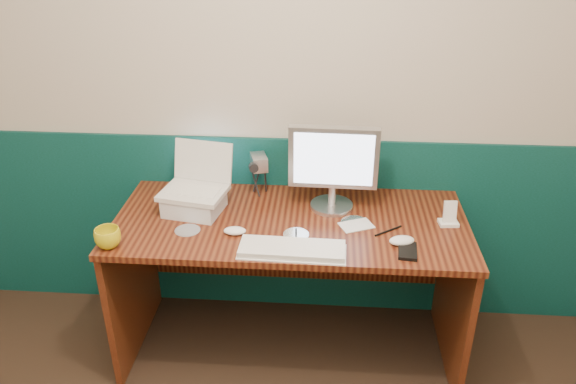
# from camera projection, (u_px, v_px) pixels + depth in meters

# --- Properties ---
(back_wall) EXTENTS (3.50, 0.04, 2.50)m
(back_wall) POSITION_uv_depth(u_px,v_px,m) (263.00, 88.00, 2.65)
(back_wall) COLOR #BAAE9D
(back_wall) RESTS_ON ground
(wainscot) EXTENTS (3.48, 0.02, 1.00)m
(wainscot) POSITION_uv_depth(u_px,v_px,m) (266.00, 226.00, 2.98)
(wainscot) COLOR #073129
(wainscot) RESTS_ON ground
(desk) EXTENTS (1.60, 0.70, 0.75)m
(desk) POSITION_uv_depth(u_px,v_px,m) (290.00, 287.00, 2.71)
(desk) COLOR #37110A
(desk) RESTS_ON ground
(laptop_riser) EXTENTS (0.28, 0.25, 0.09)m
(laptop_riser) POSITION_uv_depth(u_px,v_px,m) (194.00, 203.00, 2.59)
(laptop_riser) COLOR silver
(laptop_riser) RESTS_ON desk
(laptop) EXTENTS (0.32, 0.27, 0.24)m
(laptop) POSITION_uv_depth(u_px,v_px,m) (192.00, 171.00, 2.52)
(laptop) COLOR silver
(laptop) RESTS_ON laptop_riser
(monitor) EXTENTS (0.41, 0.13, 0.40)m
(monitor) POSITION_uv_depth(u_px,v_px,m) (333.00, 168.00, 2.55)
(monitor) COLOR silver
(monitor) RESTS_ON desk
(keyboard) EXTENTS (0.44, 0.16, 0.02)m
(keyboard) POSITION_uv_depth(u_px,v_px,m) (292.00, 250.00, 2.30)
(keyboard) COLOR white
(keyboard) RESTS_ON desk
(mouse_right) EXTENTS (0.12, 0.09, 0.04)m
(mouse_right) POSITION_uv_depth(u_px,v_px,m) (402.00, 241.00, 2.35)
(mouse_right) COLOR white
(mouse_right) RESTS_ON desk
(mouse_left) EXTENTS (0.10, 0.06, 0.03)m
(mouse_left) POSITION_uv_depth(u_px,v_px,m) (235.00, 231.00, 2.42)
(mouse_left) COLOR white
(mouse_left) RESTS_ON desk
(mug) EXTENTS (0.12, 0.12, 0.09)m
(mug) POSITION_uv_depth(u_px,v_px,m) (108.00, 238.00, 2.32)
(mug) COLOR gold
(mug) RESTS_ON desk
(camcorder) EXTENTS (0.12, 0.15, 0.20)m
(camcorder) POSITION_uv_depth(u_px,v_px,m) (259.00, 175.00, 2.73)
(camcorder) COLOR #AFAFB4
(camcorder) RESTS_ON desk
(cd_spindle) EXTENTS (0.11, 0.11, 0.02)m
(cd_spindle) POSITION_uv_depth(u_px,v_px,m) (296.00, 236.00, 2.39)
(cd_spindle) COLOR silver
(cd_spindle) RESTS_ON desk
(cd_loose_a) EXTENTS (0.11, 0.11, 0.00)m
(cd_loose_a) POSITION_uv_depth(u_px,v_px,m) (187.00, 230.00, 2.46)
(cd_loose_a) COLOR silver
(cd_loose_a) RESTS_ON desk
(cd_loose_b) EXTENTS (0.12, 0.12, 0.00)m
(cd_loose_b) POSITION_uv_depth(u_px,v_px,m) (354.00, 222.00, 2.52)
(cd_loose_b) COLOR silver
(cd_loose_b) RESTS_ON desk
(pen) EXTENTS (0.12, 0.10, 0.01)m
(pen) POSITION_uv_depth(u_px,v_px,m) (388.00, 231.00, 2.45)
(pen) COLOR black
(pen) RESTS_ON desk
(papers) EXTENTS (0.17, 0.15, 0.00)m
(papers) POSITION_uv_depth(u_px,v_px,m) (356.00, 225.00, 2.49)
(papers) COLOR silver
(papers) RESTS_ON desk
(dock) EXTENTS (0.09, 0.07, 0.02)m
(dock) POSITION_uv_depth(u_px,v_px,m) (448.00, 223.00, 2.50)
(dock) COLOR white
(dock) RESTS_ON desk
(music_player) EXTENTS (0.06, 0.03, 0.10)m
(music_player) POSITION_uv_depth(u_px,v_px,m) (450.00, 212.00, 2.47)
(music_player) COLOR white
(music_player) RESTS_ON dock
(pda) EXTENTS (0.09, 0.14, 0.01)m
(pda) POSITION_uv_depth(u_px,v_px,m) (408.00, 251.00, 2.30)
(pda) COLOR black
(pda) RESTS_ON desk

